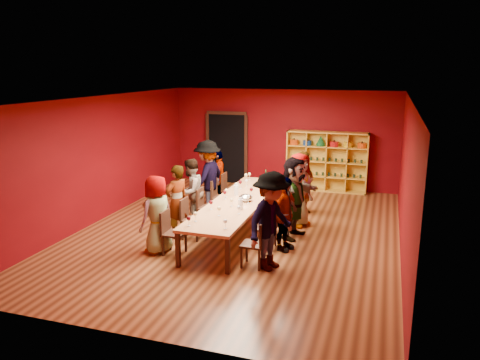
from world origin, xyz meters
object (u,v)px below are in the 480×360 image
(wine_bottle, at_px, (266,178))
(chair_person_left_1, at_px, (189,216))
(chair_person_left_0, at_px, (170,230))
(person_left_1, at_px, (177,201))
(chair_person_left_2, at_px, (205,205))
(chair_person_right_1, at_px, (270,225))
(chair_person_right_0, at_px, (257,242))
(person_right_0, at_px, (271,221))
(chair_person_right_2, at_px, (278,214))
(chair_person_left_4, at_px, (228,188))
(person_right_3, at_px, (299,190))
(tasting_table, at_px, (238,202))
(person_left_0, at_px, (157,214))
(person_right_2, at_px, (294,198))
(person_right_4, at_px, (305,183))
(person_left_2, at_px, (191,192))
(shelving_unit, at_px, (327,159))
(chair_person_left_3, at_px, (218,195))
(chair_person_right_4, at_px, (294,194))
(person_left_4, at_px, (219,178))
(person_left_3, at_px, (208,177))
(person_right_1, at_px, (284,214))
(chair_person_right_3, at_px, (286,204))
(spittoon_bowl, at_px, (246,198))

(wine_bottle, bearing_deg, chair_person_left_1, -113.76)
(chair_person_left_0, bearing_deg, person_left_1, 106.70)
(chair_person_left_0, bearing_deg, chair_person_left_2, 90.00)
(chair_person_right_1, bearing_deg, chair_person_right_0, -90.00)
(person_right_0, bearing_deg, chair_person_right_2, 30.32)
(chair_person_left_4, bearing_deg, person_right_3, -26.21)
(tasting_table, height_order, person_left_0, person_left_0)
(person_right_2, xyz_separation_m, person_right_4, (-0.06, 1.74, -0.09))
(person_left_2, bearing_deg, person_left_0, 12.99)
(chair_person_left_1, bearing_deg, shelving_unit, 65.28)
(chair_person_left_3, bearing_deg, tasting_table, -51.34)
(chair_person_left_4, xyz_separation_m, chair_person_right_4, (1.82, -0.10, 0.00))
(person_left_2, bearing_deg, person_right_4, 133.82)
(person_left_2, distance_m, person_left_4, 1.69)
(person_right_3, bearing_deg, person_left_3, 107.38)
(person_left_1, bearing_deg, chair_person_right_2, 134.73)
(chair_person_right_0, relative_size, chair_person_right_2, 1.00)
(chair_person_right_1, distance_m, person_right_1, 0.40)
(shelving_unit, distance_m, person_left_4, 3.53)
(person_left_3, bearing_deg, person_left_4, -171.48)
(person_left_4, xyz_separation_m, wine_bottle, (1.35, -0.15, 0.13))
(tasting_table, xyz_separation_m, chair_person_left_4, (-0.91, 1.91, -0.20))
(chair_person_right_1, bearing_deg, chair_person_right_3, 90.00)
(person_left_2, height_order, wine_bottle, person_left_2)
(chair_person_left_1, relative_size, wine_bottle, 2.58)
(shelving_unit, distance_m, person_right_3, 3.46)
(chair_person_left_3, relative_size, person_right_2, 0.49)
(tasting_table, xyz_separation_m, chair_person_left_1, (-0.91, -0.69, -0.20))
(tasting_table, height_order, person_left_1, person_left_1)
(person_left_1, distance_m, person_right_1, 2.39)
(chair_person_left_1, bearing_deg, chair_person_left_4, 90.00)
(chair_person_left_0, relative_size, person_left_1, 0.55)
(person_right_1, height_order, person_right_4, person_right_4)
(person_left_0, bearing_deg, person_left_1, -161.18)
(tasting_table, relative_size, chair_person_right_2, 5.06)
(chair_person_left_2, bearing_deg, person_right_1, -24.38)
(person_right_0, distance_m, chair_person_right_4, 3.54)
(shelving_unit, bearing_deg, chair_person_left_4, -133.75)
(chair_person_left_3, bearing_deg, shelving_unit, 54.04)
(person_right_0, relative_size, spittoon_bowl, 5.95)
(person_right_4, bearing_deg, chair_person_right_1, -173.10)
(person_right_0, bearing_deg, person_right_4, 21.55)
(tasting_table, relative_size, chair_person_right_0, 5.06)
(chair_person_left_2, distance_m, person_right_0, 2.86)
(chair_person_left_1, distance_m, person_right_4, 3.28)
(person_left_3, xyz_separation_m, person_left_4, (0.01, 0.77, -0.19))
(person_right_0, xyz_separation_m, chair_person_right_3, (-0.26, 2.57, -0.43))
(person_left_4, bearing_deg, person_left_3, -15.99)
(shelving_unit, relative_size, chair_person_right_0, 2.70)
(chair_person_right_1, bearing_deg, person_right_1, -0.00)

